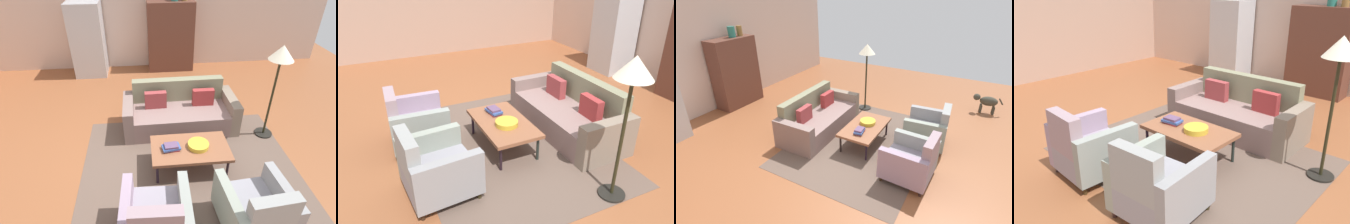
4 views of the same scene
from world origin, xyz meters
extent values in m
plane|color=brown|center=(0.00, 0.00, 0.00)|extent=(11.65, 11.65, 0.00)
cube|color=beige|center=(0.00, 3.81, 1.40)|extent=(9.71, 0.12, 2.80)
cube|color=brown|center=(0.38, -0.39, 0.00)|extent=(3.40, 2.60, 0.01)
cube|color=#836763|center=(0.38, 0.66, 0.21)|extent=(1.75, 0.92, 0.42)
cube|color=#78775B|center=(0.38, 1.02, 0.43)|extent=(1.74, 0.20, 0.86)
cube|color=#7F6E5E|center=(1.34, 0.68, 0.31)|extent=(0.19, 0.90, 0.62)
cube|color=#7D6660|center=(-0.58, 0.65, 0.31)|extent=(0.19, 0.90, 0.62)
cube|color=maroon|center=(0.83, 0.77, 0.58)|extent=(0.40, 0.12, 0.32)
cube|color=brown|center=(-0.07, 0.76, 0.58)|extent=(0.40, 0.13, 0.32)
cylinder|color=black|center=(-0.15, -0.16, 0.18)|extent=(0.04, 0.04, 0.36)
cylinder|color=black|center=(0.91, -0.16, 0.18)|extent=(0.04, 0.04, 0.36)
cylinder|color=black|center=(-0.15, -0.72, 0.18)|extent=(0.04, 0.04, 0.36)
cylinder|color=black|center=(0.91, -0.72, 0.18)|extent=(0.04, 0.04, 0.36)
cube|color=brown|center=(0.38, -0.44, 0.39)|extent=(1.20, 0.70, 0.05)
cylinder|color=#312011|center=(-0.54, -1.18, 0.05)|extent=(0.05, 0.05, 0.10)
cylinder|color=#2C231A|center=(0.14, -1.21, 0.05)|extent=(0.05, 0.05, 0.10)
cylinder|color=#301E1A|center=(-0.58, -1.86, 0.05)|extent=(0.05, 0.05, 0.10)
cylinder|color=#382611|center=(0.10, -1.89, 0.05)|extent=(0.05, 0.05, 0.10)
cube|color=gray|center=(-0.22, -1.54, 0.25)|extent=(0.60, 0.83, 0.30)
cube|color=gray|center=(-0.24, -1.86, 0.49)|extent=(0.57, 0.17, 0.78)
cube|color=gray|center=(-0.56, -1.52, 0.38)|extent=(0.16, 0.80, 0.56)
cube|color=gray|center=(0.12, -1.55, 0.38)|extent=(0.16, 0.80, 0.56)
cylinder|color=#362520|center=(0.61, -1.22, 0.05)|extent=(0.05, 0.05, 0.10)
cylinder|color=#2D2513|center=(1.29, -1.17, 0.05)|extent=(0.05, 0.05, 0.10)
cylinder|color=#36201C|center=(0.67, -1.90, 0.05)|extent=(0.05, 0.05, 0.10)
cylinder|color=black|center=(1.35, -1.85, 0.05)|extent=(0.05, 0.05, 0.10)
cube|color=gray|center=(0.98, -1.54, 0.25)|extent=(0.62, 0.84, 0.30)
cube|color=gray|center=(1.01, -1.86, 0.49)|extent=(0.57, 0.18, 0.78)
cube|color=gray|center=(0.64, -1.56, 0.38)|extent=(0.18, 0.81, 0.56)
cube|color=gray|center=(1.32, -1.51, 0.38)|extent=(0.18, 0.81, 0.56)
cylinder|color=gold|center=(0.50, -0.44, 0.45)|extent=(0.32, 0.32, 0.07)
cube|color=maroon|center=(0.08, -0.45, 0.42)|extent=(0.25, 0.16, 0.02)
cube|color=#355294|center=(0.08, -0.45, 0.45)|extent=(0.29, 0.20, 0.03)
cube|color=#5E4364|center=(0.08, -0.45, 0.48)|extent=(0.21, 0.16, 0.03)
cube|color=brown|center=(0.51, 3.46, 0.90)|extent=(1.20, 0.50, 1.80)
cube|color=#412D23|center=(0.21, 3.71, 0.90)|extent=(0.56, 0.01, 1.51)
cube|color=#412D25|center=(0.81, 3.71, 0.90)|extent=(0.56, 0.01, 1.51)
cylinder|color=#267162|center=(0.61, 3.46, 1.93)|extent=(0.18, 0.18, 0.27)
cylinder|color=olive|center=(0.86, 3.46, 1.93)|extent=(0.14, 0.14, 0.25)
cylinder|color=black|center=(1.92, 0.28, 0.01)|extent=(0.32, 0.32, 0.03)
cylinder|color=black|center=(1.92, 0.28, 0.76)|extent=(0.04, 0.04, 1.45)
cone|color=#E9E2C5|center=(1.92, 0.28, 1.60)|extent=(0.40, 0.40, 0.24)
cylinder|color=#3D3B2F|center=(3.15, -2.45, 0.10)|extent=(0.06, 0.06, 0.20)
cylinder|color=#3D3B2F|center=(3.29, -2.43, 0.10)|extent=(0.06, 0.06, 0.20)
cylinder|color=#3D3B2F|center=(3.18, -2.74, 0.10)|extent=(0.06, 0.06, 0.20)
cylinder|color=#3D3B2F|center=(3.32, -2.73, 0.10)|extent=(0.06, 0.06, 0.20)
ellipsoid|color=#3D3B2F|center=(3.24, -2.59, 0.32)|extent=(0.28, 0.44, 0.24)
sphere|color=#3D3B2F|center=(3.21, -2.30, 0.39)|extent=(0.17, 0.17, 0.17)
cylinder|color=#3D3B2F|center=(3.26, -2.86, 0.36)|extent=(0.05, 0.14, 0.17)
camera|label=1|loc=(-0.29, -3.51, 3.11)|focal=28.52mm
camera|label=2|loc=(4.06, -2.14, 2.61)|focal=34.08mm
camera|label=3|loc=(-3.86, -2.33, 3.05)|focal=27.72mm
camera|label=4|loc=(3.08, -3.51, 2.25)|focal=35.90mm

